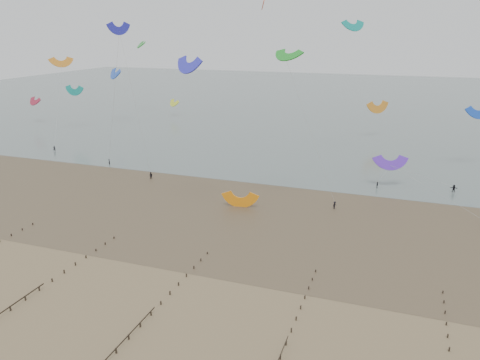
# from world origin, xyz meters

# --- Properties ---
(ground) EXTENTS (500.00, 500.00, 0.00)m
(ground) POSITION_xyz_m (0.00, 0.00, 0.00)
(ground) COLOR brown
(ground) RESTS_ON ground
(sea_and_shore) EXTENTS (500.00, 665.00, 0.03)m
(sea_and_shore) POSITION_xyz_m (-4.08, 34.40, 0.01)
(sea_and_shore) COLOR #475654
(sea_and_shore) RESTS_ON ground
(kitesurfer_lead) EXTENTS (0.74, 0.69, 1.69)m
(kitesurfer_lead) POSITION_xyz_m (-42.38, 52.03, 0.84)
(kitesurfer_lead) COLOR black
(kitesurfer_lead) RESTS_ON ground
(kitesurfers) EXTENTS (144.36, 20.67, 1.89)m
(kitesurfers) POSITION_xyz_m (29.72, 50.75, 0.86)
(kitesurfers) COLOR black
(kitesurfers) RESTS_ON ground
(grounded_kite) EXTENTS (7.19, 5.97, 3.60)m
(grounded_kite) POSITION_xyz_m (1.90, 34.15, 0.00)
(grounded_kite) COLOR orange
(grounded_kite) RESTS_ON ground
(kites_airborne) EXTENTS (223.30, 110.84, 43.95)m
(kites_airborne) POSITION_xyz_m (1.07, 95.85, 19.18)
(kites_airborne) COLOR yellow
(kites_airborne) RESTS_ON ground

